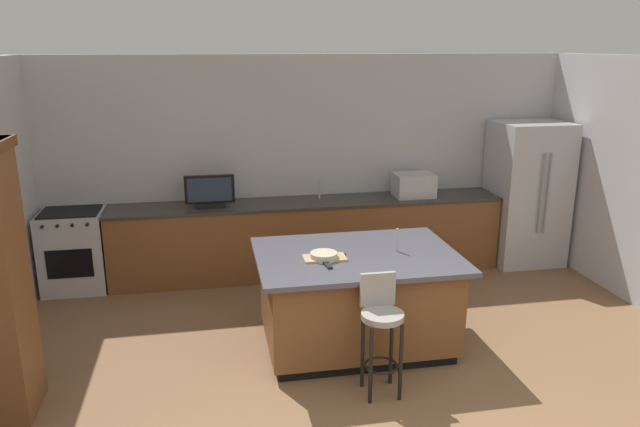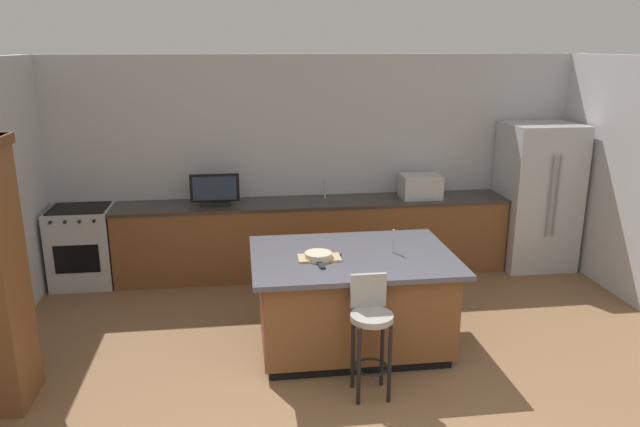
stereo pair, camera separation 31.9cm
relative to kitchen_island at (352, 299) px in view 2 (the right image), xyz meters
name	(u,v)px [view 2 (the right image)]	position (x,y,z in m)	size (l,w,h in m)	color
wall_back	(317,162)	(-0.03, 2.29, 0.85)	(6.94, 0.12, 2.63)	#BCBCC1
counter_back	(314,237)	(-0.12, 1.91, 0.00)	(4.73, 0.62, 0.91)	brown
kitchen_island	(352,299)	(0.00, 0.00, 0.00)	(1.83, 1.32, 0.91)	black
refrigerator	(537,196)	(2.69, 1.83, 0.44)	(0.87, 0.80, 1.81)	#B7BABF
range_oven	(83,246)	(-2.84, 1.91, 0.00)	(0.70, 0.63, 0.93)	#B7BABF
microwave	(420,186)	(1.20, 1.91, 0.59)	(0.48, 0.36, 0.29)	#B7BABF
tv_monitor	(215,191)	(-1.29, 1.86, 0.63)	(0.57, 0.16, 0.38)	black
sink_faucet_back	(325,189)	(0.03, 2.01, 0.57)	(0.02, 0.02, 0.24)	#B2B2B7
sink_faucet_island	(393,241)	(0.38, 0.00, 0.55)	(0.02, 0.02, 0.22)	#B2B2B7
bar_stool_center	(371,326)	(0.00, -0.81, 0.13)	(0.34, 0.34, 0.99)	gray
fruit_bowl	(318,256)	(-0.32, -0.08, 0.47)	(0.24, 0.24, 0.06)	beige
cell_phone	(336,257)	(-0.16, -0.05, 0.45)	(0.07, 0.15, 0.01)	black
tv_remote	(321,265)	(-0.32, -0.25, 0.45)	(0.04, 0.17, 0.02)	black
cutting_board	(319,258)	(-0.31, -0.08, 0.45)	(0.38, 0.21, 0.02)	tan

